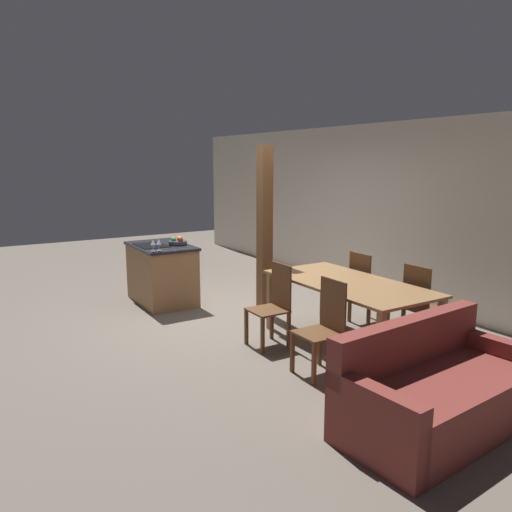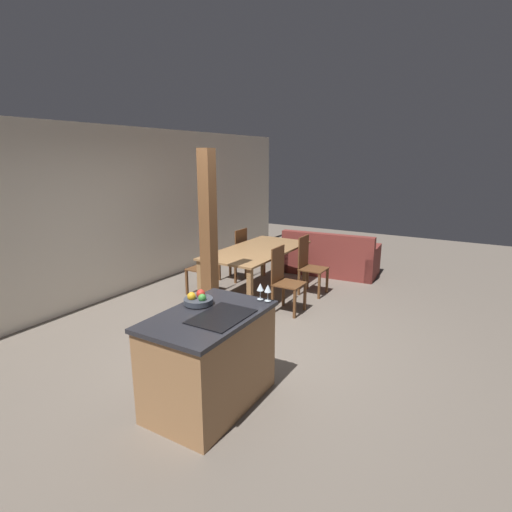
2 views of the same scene
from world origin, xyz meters
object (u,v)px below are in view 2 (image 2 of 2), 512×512
dining_chair_far_right (236,254)px  timber_post (209,243)px  wine_glass_near (268,289)px  wine_glass_middle (260,287)px  kitchen_island (210,359)px  dining_chair_far_left (205,266)px  fruit_bowl (198,299)px  dining_chair_near_right (309,265)px  dining_chair_near_left (284,279)px  dining_table (258,254)px  couch (330,259)px

dining_chair_far_right → timber_post: timber_post is taller
wine_glass_near → wine_glass_middle: bearing=90.0°
wine_glass_middle → timber_post: 1.47m
wine_glass_near → wine_glass_middle: (0.00, 0.08, 0.00)m
kitchen_island → dining_chair_far_left: size_ratio=1.24×
fruit_bowl → dining_chair_near_right: fruit_bowl is taller
fruit_bowl → timber_post: 1.44m
dining_chair_near_left → dining_chair_far_left: same height
dining_chair_near_right → dining_chair_far_left: 1.71m
dining_table → dining_chair_far_left: dining_chair_far_left is taller
dining_chair_near_left → dining_chair_near_right: same height
wine_glass_middle → dining_chair_far_right: 3.53m
dining_chair_near_right → dining_chair_far_right: 1.44m
kitchen_island → fruit_bowl: 0.55m
kitchen_island → fruit_bowl: bearing=58.0°
dining_chair_near_left → fruit_bowl: bearing=-174.4°
fruit_bowl → dining_chair_far_right: (3.17, 1.66, -0.44)m
dining_chair_far_left → dining_chair_near_right: bearing=122.5°
wine_glass_near → dining_chair_near_right: (2.78, 0.75, -0.52)m
fruit_bowl → wine_glass_near: bearing=-53.7°
dining_table → couch: (1.76, -0.62, -0.39)m
wine_glass_middle → dining_chair_far_right: bearing=37.1°
kitchen_island → dining_chair_near_right: 3.33m
kitchen_island → timber_post: size_ratio=0.51×
kitchen_island → wine_glass_middle: 0.81m
kitchen_island → dining_chair_far_left: dining_chair_far_left is taller
fruit_bowl → dining_chair_near_right: 3.21m
dining_chair_near_left → dining_chair_far_right: (0.92, 1.44, 0.00)m
dining_chair_far_right → timber_post: bearing=24.2°
timber_post → wine_glass_near: bearing=-121.8°
wine_glass_near → fruit_bowl: bearing=126.3°
couch → kitchen_island: bearing=92.4°
kitchen_island → dining_chair_near_right: dining_chair_near_right is taller
fruit_bowl → couch: (4.47, 0.32, -0.65)m
dining_table → dining_chair_far_left: 0.87m
wine_glass_near → dining_table: bearing=32.3°
dining_table → timber_post: size_ratio=0.88×
dining_table → timber_post: bearing=-173.7°
dining_chair_far_left → dining_table: bearing=122.5°
dining_table → dining_chair_near_left: (-0.46, -0.72, -0.18)m
dining_chair_near_left → dining_table: bearing=57.5°
wine_glass_near → dining_chair_near_left: size_ratio=0.17×
wine_glass_near → dining_table: size_ratio=0.08×
kitchen_island → dining_chair_near_right: bearing=7.6°
fruit_bowl → dining_table: size_ratio=0.13×
dining_table → dining_chair_near_left: size_ratio=2.13×
fruit_bowl → timber_post: bearing=32.9°
kitchen_island → dining_chair_near_left: size_ratio=1.24×
dining_chair_far_right → dining_chair_far_left: bearing=0.0°
kitchen_island → dining_chair_far_right: 3.80m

